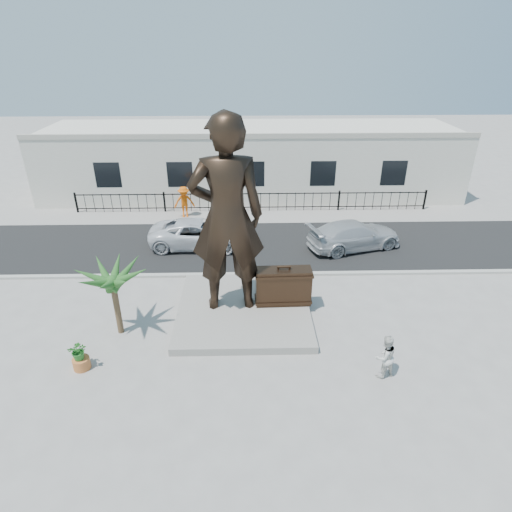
{
  "coord_description": "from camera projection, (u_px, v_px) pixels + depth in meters",
  "views": [
    {
      "loc": [
        -0.35,
        -12.75,
        9.86
      ],
      "look_at": [
        0.0,
        2.0,
        2.3
      ],
      "focal_mm": 30.0,
      "sensor_mm": 36.0,
      "label": 1
    }
  ],
  "objects": [
    {
      "name": "fence",
      "position": [
        252.0,
        202.0,
        26.96
      ],
      "size": [
        22.0,
        0.1,
        1.2
      ],
      "primitive_type": "cube",
      "color": "black",
      "rests_on": "ground"
    },
    {
      "name": "planter",
      "position": [
        82.0,
        363.0,
        14.21
      ],
      "size": [
        0.56,
        0.56,
        0.4
      ],
      "primitive_type": "cylinder",
      "color": "#BB6731",
      "rests_on": "ground"
    },
    {
      "name": "palm_tree",
      "position": [
        121.0,
        332.0,
        16.06
      ],
      "size": [
        1.8,
        1.8,
        3.2
      ],
      "primitive_type": null,
      "color": "#23511D",
      "rests_on": "ground"
    },
    {
      "name": "tourist",
      "position": [
        385.0,
        357.0,
        13.64
      ],
      "size": [
        0.91,
        0.82,
        1.55
      ],
      "primitive_type": "imported",
      "rotation": [
        0.0,
        0.0,
        3.5
      ],
      "color": "silver",
      "rests_on": "ground"
    },
    {
      "name": "far_sidewalk",
      "position": [
        252.0,
        215.0,
        26.52
      ],
      "size": [
        40.0,
        2.5,
        0.02
      ],
      "primitive_type": "cube",
      "color": "#9E9991",
      "rests_on": "ground"
    },
    {
      "name": "suitcase",
      "position": [
        283.0,
        286.0,
        16.93
      ],
      "size": [
        2.19,
        0.75,
        1.53
      ],
      "primitive_type": "cube",
      "rotation": [
        0.0,
        0.0,
        0.03
      ],
      "color": "black",
      "rests_on": "plinth"
    },
    {
      "name": "worker",
      "position": [
        184.0,
        202.0,
        25.89
      ],
      "size": [
        1.31,
        0.86,
        1.91
      ],
      "primitive_type": "imported",
      "rotation": [
        0.0,
        0.0,
        0.13
      ],
      "color": "#DE590B",
      "rests_on": "far_sidewalk"
    },
    {
      "name": "plinth",
      "position": [
        244.0,
        310.0,
        17.1
      ],
      "size": [
        5.2,
        5.2,
        0.3
      ],
      "primitive_type": "cube",
      "color": "gray",
      "rests_on": "ground"
    },
    {
      "name": "shrub",
      "position": [
        79.0,
        351.0,
        13.96
      ],
      "size": [
        0.66,
        0.59,
        0.67
      ],
      "primitive_type": "imported",
      "rotation": [
        0.0,
        0.0,
        0.11
      ],
      "color": "#266C23",
      "rests_on": "planter"
    },
    {
      "name": "statue",
      "position": [
        227.0,
        217.0,
        15.48
      ],
      "size": [
        2.9,
        2.05,
        7.51
      ],
      "primitive_type": "imported",
      "rotation": [
        0.0,
        0.0,
        3.24
      ],
      "color": "black",
      "rests_on": "plinth"
    },
    {
      "name": "ground",
      "position": [
        257.0,
        336.0,
        15.84
      ],
      "size": [
        100.0,
        100.0,
        0.0
      ],
      "primitive_type": "plane",
      "color": "#9E9991",
      "rests_on": "ground"
    },
    {
      "name": "car_silver",
      "position": [
        354.0,
        235.0,
        22.16
      ],
      "size": [
        5.31,
        3.36,
        1.43
      ],
      "primitive_type": "imported",
      "rotation": [
        0.0,
        0.0,
        1.86
      ],
      "color": "#ACAFB1",
      "rests_on": "street"
    },
    {
      "name": "car_white",
      "position": [
        199.0,
        234.0,
        22.34
      ],
      "size": [
        5.15,
        2.47,
        1.42
      ],
      "primitive_type": "imported",
      "rotation": [
        0.0,
        0.0,
        1.55
      ],
      "color": "silver",
      "rests_on": "street"
    },
    {
      "name": "street",
      "position": [
        253.0,
        243.0,
        22.96
      ],
      "size": [
        40.0,
        7.0,
        0.01
      ],
      "primitive_type": "cube",
      "color": "black",
      "rests_on": "ground"
    },
    {
      "name": "building",
      "position": [
        251.0,
        160.0,
        29.97
      ],
      "size": [
        28.0,
        7.0,
        4.4
      ],
      "primitive_type": "cube",
      "color": "silver",
      "rests_on": "ground"
    },
    {
      "name": "curb",
      "position": [
        255.0,
        274.0,
        19.82
      ],
      "size": [
        40.0,
        0.25,
        0.12
      ],
      "primitive_type": "cube",
      "color": "#A5A399",
      "rests_on": "ground"
    }
  ]
}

